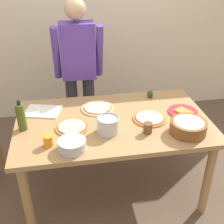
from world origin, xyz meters
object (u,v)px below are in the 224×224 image
at_px(popcorn_bowl, 188,126).
at_px(olive_oil_bottle, 21,117).
at_px(pizza_raw_on_board, 97,108).
at_px(mixing_bowl_steel, 72,145).
at_px(avocado, 150,94).
at_px(person_cook, 79,69).
at_px(dining_table, 113,129).
at_px(cup_small_brown, 148,128).
at_px(pizza_second_cooked, 150,118).
at_px(plate_with_slice, 183,112).
at_px(cup_orange, 48,141).
at_px(cutting_board_white, 43,111).
at_px(steel_pot, 108,125).
at_px(pizza_cooked_on_tray, 72,127).

bearing_deg(popcorn_bowl, olive_oil_bottle, 168.16).
height_order(pizza_raw_on_board, mixing_bowl_steel, mixing_bowl_steel).
height_order(mixing_bowl_steel, avocado, mixing_bowl_steel).
bearing_deg(pizza_raw_on_board, person_cook, 102.31).
distance_m(dining_table, cup_small_brown, 0.35).
bearing_deg(person_cook, mixing_bowl_steel, -96.83).
xyz_separation_m(pizza_raw_on_board, cup_small_brown, (0.34, -0.44, 0.03)).
distance_m(pizza_raw_on_board, olive_oil_bottle, 0.67).
height_order(pizza_second_cooked, cup_small_brown, cup_small_brown).
relative_size(dining_table, avocado, 22.86).
xyz_separation_m(person_cook, mixing_bowl_steel, (-0.13, -1.10, -0.14)).
height_order(plate_with_slice, cup_orange, cup_orange).
distance_m(pizza_raw_on_board, cutting_board_white, 0.48).
bearing_deg(plate_with_slice, cup_small_brown, -147.29).
distance_m(pizza_second_cooked, olive_oil_bottle, 1.03).
height_order(popcorn_bowl, cup_small_brown, popcorn_bowl).
bearing_deg(cup_orange, cup_small_brown, 3.08).
bearing_deg(pizza_second_cooked, mixing_bowl_steel, -154.69).
bearing_deg(cup_orange, pizza_second_cooked, 15.84).
height_order(person_cook, steel_pot, person_cook).
relative_size(pizza_cooked_on_tray, cutting_board_white, 0.88).
xyz_separation_m(plate_with_slice, cutting_board_white, (-1.21, 0.22, -0.00)).
relative_size(steel_pot, cup_small_brown, 2.04).
distance_m(plate_with_slice, cup_orange, 1.18).
xyz_separation_m(person_cook, pizza_second_cooked, (0.53, -0.79, -0.17)).
bearing_deg(steel_pot, avocado, 46.73).
relative_size(dining_table, popcorn_bowl, 5.71).
relative_size(cup_orange, avocado, 1.21).
xyz_separation_m(dining_table, steel_pot, (-0.07, -0.17, 0.16)).
xyz_separation_m(dining_table, popcorn_bowl, (0.54, -0.28, 0.15)).
bearing_deg(pizza_second_cooked, person_cook, 123.64).
xyz_separation_m(plate_with_slice, cup_small_brown, (-0.39, -0.25, 0.03)).
bearing_deg(dining_table, cutting_board_white, 157.55).
relative_size(cutting_board_white, avocado, 4.29).
bearing_deg(cup_orange, person_cook, 73.74).
xyz_separation_m(person_cook, steel_pot, (0.15, -0.92, -0.11)).
bearing_deg(plate_with_slice, cutting_board_white, 169.79).
bearing_deg(person_cook, cutting_board_white, -125.05).
relative_size(pizza_raw_on_board, plate_with_slice, 1.10).
relative_size(pizza_raw_on_board, avocado, 4.09).
bearing_deg(avocado, cutting_board_white, -173.69).
bearing_deg(pizza_cooked_on_tray, pizza_raw_on_board, 49.50).
relative_size(pizza_raw_on_board, mixing_bowl_steel, 1.43).
relative_size(plate_with_slice, steel_pot, 1.50).
distance_m(pizza_cooked_on_tray, popcorn_bowl, 0.91).
xyz_separation_m(cutting_board_white, avocado, (1.00, 0.11, 0.03)).
height_order(pizza_cooked_on_tray, avocado, avocado).
distance_m(pizza_second_cooked, cup_orange, 0.86).
relative_size(pizza_cooked_on_tray, avocado, 3.79).
xyz_separation_m(cup_orange, avocado, (0.94, 0.62, -0.01)).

